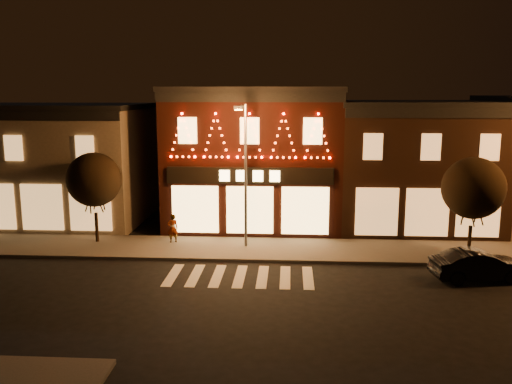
# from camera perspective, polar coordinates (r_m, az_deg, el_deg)

# --- Properties ---
(ground) EXTENTS (120.00, 120.00, 0.00)m
(ground) POSITION_cam_1_polar(r_m,az_deg,el_deg) (20.51, -2.75, -12.59)
(ground) COLOR black
(ground) RESTS_ON ground
(sidewalk_far) EXTENTS (44.00, 4.00, 0.15)m
(sidewalk_far) POSITION_cam_1_polar(r_m,az_deg,el_deg) (27.90, 3.18, -6.08)
(sidewalk_far) COLOR #47423D
(sidewalk_far) RESTS_ON ground
(building_left) EXTENTS (12.20, 8.28, 7.30)m
(building_left) POSITION_cam_1_polar(r_m,az_deg,el_deg) (36.33, -21.09, 2.90)
(building_left) COLOR #6D624E
(building_left) RESTS_ON ground
(building_pulp) EXTENTS (10.20, 8.34, 8.30)m
(building_pulp) POSITION_cam_1_polar(r_m,az_deg,el_deg) (33.01, -0.15, 3.79)
(building_pulp) COLOR black
(building_pulp) RESTS_ON ground
(building_right_a) EXTENTS (9.20, 8.28, 7.50)m
(building_right_a) POSITION_cam_1_polar(r_m,az_deg,el_deg) (33.82, 16.15, 2.85)
(building_right_a) COLOR black
(building_right_a) RESTS_ON ground
(streetlamp_mid) EXTENTS (0.52, 1.68, 7.29)m
(streetlamp_mid) POSITION_cam_1_polar(r_m,az_deg,el_deg) (27.19, -1.21, 2.89)
(streetlamp_mid) COLOR #59595E
(streetlamp_mid) RESTS_ON sidewalk_far
(tree_left) EXTENTS (2.86, 2.86, 4.78)m
(tree_left) POSITION_cam_1_polar(r_m,az_deg,el_deg) (29.61, -16.69, 1.25)
(tree_left) COLOR black
(tree_left) RESTS_ON sidewalk_far
(tree_right) EXTENTS (2.93, 2.93, 4.89)m
(tree_right) POSITION_cam_1_polar(r_m,az_deg,el_deg) (27.41, 21.93, 0.38)
(tree_right) COLOR black
(tree_right) RESTS_ON sidewalk_far
(dark_sedan) EXTENTS (4.20, 1.97, 1.33)m
(dark_sedan) POSITION_cam_1_polar(r_m,az_deg,el_deg) (25.43, 22.42, -7.16)
(dark_sedan) COLOR black
(dark_sedan) RESTS_ON ground
(pedestrian) EXTENTS (0.65, 0.56, 1.52)m
(pedestrian) POSITION_cam_1_polar(r_m,az_deg,el_deg) (29.08, -8.76, -3.80)
(pedestrian) COLOR gray
(pedestrian) RESTS_ON sidewalk_far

